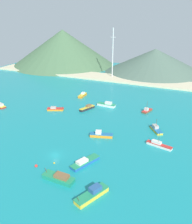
{
  "coord_description": "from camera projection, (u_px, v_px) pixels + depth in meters",
  "views": [
    {
      "loc": [
        43.1,
        -61.19,
        46.93
      ],
      "look_at": [
        -0.34,
        36.35,
        2.82
      ],
      "focal_mm": 38.69,
      "sensor_mm": 36.0,
      "label": 1
    }
  ],
  "objects": [
    {
      "name": "ground",
      "position": [
        91.0,
        123.0,
        111.21
      ],
      "size": [
        260.0,
        280.0,
        0.5
      ],
      "color": "teal"
    },
    {
      "name": "fishing_boat_0",
      "position": [
        92.0,
        194.0,
        65.94
      ],
      "size": [
        6.86,
        10.9,
        3.03
      ],
      "color": "gold",
      "rests_on": "ground"
    },
    {
      "name": "fishing_boat_2",
      "position": [
        107.0,
        105.0,
        130.02
      ],
      "size": [
        10.2,
        3.38,
        2.67
      ],
      "color": "silver",
      "rests_on": "ground"
    },
    {
      "name": "fishing_boat_3",
      "position": [
        147.0,
        111.0,
        122.65
      ],
      "size": [
        4.39,
        7.23,
        6.07
      ],
      "color": "brown",
      "rests_on": "ground"
    },
    {
      "name": "fishing_boat_4",
      "position": [
        156.0,
        129.0,
        103.06
      ],
      "size": [
        6.83,
        8.26,
        5.52
      ],
      "color": "gold",
      "rests_on": "ground"
    },
    {
      "name": "fishing_boat_5",
      "position": [
        159.0,
        145.0,
        90.97
      ],
      "size": [
        10.04,
        4.08,
        5.71
      ],
      "color": "silver",
      "rests_on": "ground"
    },
    {
      "name": "fishing_boat_6",
      "position": [
        85.0,
        162.0,
        80.36
      ],
      "size": [
        6.71,
        11.41,
        2.14
      ],
      "color": "#1E5BA8",
      "rests_on": "ground"
    },
    {
      "name": "fishing_boat_7",
      "position": [
        87.0,
        108.0,
        125.82
      ],
      "size": [
        5.25,
        9.49,
        2.39
      ],
      "color": "#232328",
      "rests_on": "ground"
    },
    {
      "name": "fishing_boat_8",
      "position": [
        59.0,
        178.0,
        72.48
      ],
      "size": [
        10.23,
        3.62,
        2.93
      ],
      "color": "#198466",
      "rests_on": "ground"
    },
    {
      "name": "fishing_boat_9",
      "position": [
        55.0,
        109.0,
        125.06
      ],
      "size": [
        8.89,
        6.01,
        1.96
      ],
      "color": "orange",
      "rests_on": "ground"
    },
    {
      "name": "fishing_boat_11",
      "position": [
        83.0,
        95.0,
        145.42
      ],
      "size": [
        2.88,
        8.32,
        2.24
      ],
      "color": "orange",
      "rests_on": "ground"
    },
    {
      "name": "fishing_boat_13",
      "position": [
        101.0,
        135.0,
        98.1
      ],
      "size": [
        9.68,
        5.06,
        2.73
      ],
      "color": "orange",
      "rests_on": "ground"
    },
    {
      "name": "buoy_0",
      "position": [
        36.0,
        166.0,
        79.4
      ],
      "size": [
        1.03,
        1.03,
        1.03
      ],
      "color": "red",
      "rests_on": "ground"
    },
    {
      "name": "buoy_1",
      "position": [
        54.0,
        163.0,
        81.05
      ],
      "size": [
        0.6,
        0.6,
        0.6
      ],
      "color": "gold",
      "rests_on": "ground"
    },
    {
      "name": "beach_strip",
      "position": [
        136.0,
        81.0,
        177.45
      ],
      "size": [
        247.0,
        20.53,
        1.2
      ],
      "primitive_type": "cube",
      "color": "beige",
      "rests_on": "ground"
    },
    {
      "name": "hill_west",
      "position": [
        63.0,
        47.0,
        229.66
      ],
      "size": [
        96.27,
        96.27,
        32.38
      ],
      "color": "#476B47",
      "rests_on": "ground"
    },
    {
      "name": "hill_central",
      "position": [
        155.0,
        61.0,
        200.69
      ],
      "size": [
        82.66,
        82.66,
        19.51
      ],
      "color": "#4C6656",
      "rests_on": "ground"
    },
    {
      "name": "radio_tower",
      "position": [
        113.0,
        53.0,
        179.73
      ],
      "size": [
        3.7,
        2.96,
        36.97
      ],
      "color": "silver",
      "rests_on": "ground"
    }
  ]
}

